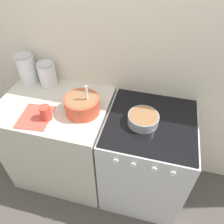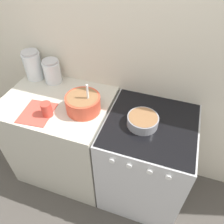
{
  "view_description": "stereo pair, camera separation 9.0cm",
  "coord_description": "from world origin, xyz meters",
  "px_view_note": "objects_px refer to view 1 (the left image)",
  "views": [
    {
      "loc": [
        0.35,
        -0.82,
        2.08
      ],
      "look_at": [
        0.06,
        0.31,
        0.99
      ],
      "focal_mm": 35.0,
      "sensor_mm": 36.0,
      "label": 1
    },
    {
      "loc": [
        0.44,
        -0.79,
        2.08
      ],
      "look_at": [
        0.06,
        0.31,
        0.99
      ],
      "focal_mm": 35.0,
      "sensor_mm": 36.0,
      "label": 2
    }
  ],
  "objects_px": {
    "mixing_bowl": "(82,104)",
    "storage_jar_middle": "(48,75)",
    "tin_can": "(46,113)",
    "baking_pan": "(143,119)",
    "storage_jar_left": "(27,70)",
    "stove": "(145,159)"
  },
  "relations": [
    {
      "from": "mixing_bowl",
      "to": "storage_jar_middle",
      "type": "height_order",
      "value": "mixing_bowl"
    },
    {
      "from": "mixing_bowl",
      "to": "tin_can",
      "type": "bearing_deg",
      "value": -148.8
    },
    {
      "from": "baking_pan",
      "to": "storage_jar_left",
      "type": "bearing_deg",
      "value": 165.69
    },
    {
      "from": "storage_jar_left",
      "to": "storage_jar_middle",
      "type": "distance_m",
      "value": 0.19
    },
    {
      "from": "tin_can",
      "to": "storage_jar_left",
      "type": "bearing_deg",
      "value": 132.3
    },
    {
      "from": "stove",
      "to": "storage_jar_middle",
      "type": "relative_size",
      "value": 4.47
    },
    {
      "from": "mixing_bowl",
      "to": "stove",
      "type": "bearing_deg",
      "value": 2.9
    },
    {
      "from": "storage_jar_middle",
      "to": "tin_can",
      "type": "distance_m",
      "value": 0.44
    },
    {
      "from": "storage_jar_left",
      "to": "tin_can",
      "type": "xyz_separation_m",
      "value": [
        0.37,
        -0.4,
        -0.05
      ]
    },
    {
      "from": "stove",
      "to": "baking_pan",
      "type": "height_order",
      "value": "baking_pan"
    },
    {
      "from": "mixing_bowl",
      "to": "tin_can",
      "type": "xyz_separation_m",
      "value": [
        -0.23,
        -0.14,
        -0.02
      ]
    },
    {
      "from": "storage_jar_middle",
      "to": "storage_jar_left",
      "type": "bearing_deg",
      "value": 180.0
    },
    {
      "from": "baking_pan",
      "to": "storage_jar_middle",
      "type": "xyz_separation_m",
      "value": [
        -0.87,
        0.27,
        0.05
      ]
    },
    {
      "from": "stove",
      "to": "mixing_bowl",
      "type": "relative_size",
      "value": 3.58
    },
    {
      "from": "stove",
      "to": "tin_can",
      "type": "xyz_separation_m",
      "value": [
        -0.75,
        -0.17,
        0.53
      ]
    },
    {
      "from": "stove",
      "to": "storage_jar_middle",
      "type": "bearing_deg",
      "value": 165.74
    },
    {
      "from": "stove",
      "to": "baking_pan",
      "type": "distance_m",
      "value": 0.52
    },
    {
      "from": "baking_pan",
      "to": "storage_jar_left",
      "type": "xyz_separation_m",
      "value": [
        -1.06,
        0.27,
        0.07
      ]
    },
    {
      "from": "stove",
      "to": "tin_can",
      "type": "distance_m",
      "value": 0.93
    },
    {
      "from": "baking_pan",
      "to": "storage_jar_left",
      "type": "height_order",
      "value": "storage_jar_left"
    },
    {
      "from": "stove",
      "to": "storage_jar_left",
      "type": "xyz_separation_m",
      "value": [
        -1.12,
        0.24,
        0.58
      ]
    },
    {
      "from": "stove",
      "to": "storage_jar_middle",
      "type": "height_order",
      "value": "storage_jar_middle"
    }
  ]
}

